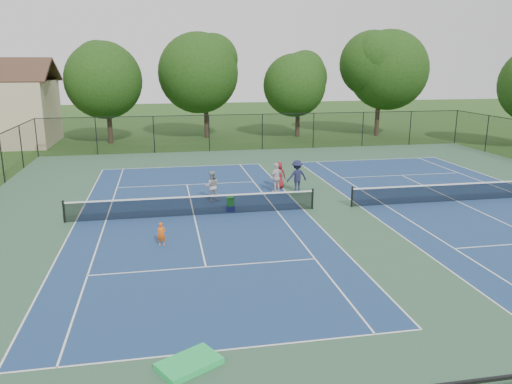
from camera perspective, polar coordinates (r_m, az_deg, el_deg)
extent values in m
plane|color=#234716|center=(25.69, 8.68, -1.83)|extent=(140.00, 140.00, 0.00)
cube|color=#325A3F|center=(25.69, 8.68, -1.82)|extent=(36.00, 36.00, 0.01)
cube|color=navy|center=(24.34, -7.10, -2.67)|extent=(10.97, 23.77, 0.00)
cube|color=white|center=(35.86, -8.37, 2.88)|extent=(10.97, 0.06, 0.00)
cube|color=white|center=(13.48, -3.55, -17.57)|extent=(10.97, 0.06, 0.00)
cube|color=white|center=(24.65, -19.94, -3.23)|extent=(0.06, 23.77, 0.00)
cube|color=white|center=(25.24, 5.43, -1.99)|extent=(0.06, 23.77, 0.00)
cube|color=white|center=(24.46, -16.77, -3.10)|extent=(0.06, 23.77, 0.00)
cube|color=white|center=(24.90, 2.40, -2.16)|extent=(0.06, 23.77, 0.00)
cube|color=white|center=(30.50, -7.90, 0.84)|extent=(8.23, 0.06, 0.00)
cube|color=white|center=(18.33, -5.74, -8.51)|extent=(8.23, 0.06, 0.00)
cube|color=white|center=(24.34, -7.10, -2.66)|extent=(0.06, 12.80, 0.00)
cylinder|color=black|center=(24.59, -21.11, -2.11)|extent=(0.10, 0.10, 1.07)
cylinder|color=black|center=(25.23, 6.47, -0.79)|extent=(0.10, 0.10, 1.07)
cube|color=black|center=(24.21, -7.13, -1.63)|extent=(11.90, 0.01, 0.90)
cube|color=white|center=(24.08, -7.17, -0.54)|extent=(11.90, 0.04, 0.07)
cube|color=navy|center=(28.74, 21.98, -0.96)|extent=(10.97, 23.77, 0.00)
cube|color=white|center=(38.97, 12.69, 3.62)|extent=(10.97, 0.06, 0.00)
cube|color=white|center=(26.22, 11.81, -1.60)|extent=(0.06, 23.77, 0.00)
cube|color=white|center=(26.77, 14.52, -1.43)|extent=(0.06, 23.77, 0.00)
cube|color=white|center=(34.12, 16.29, 1.85)|extent=(8.23, 0.06, 0.00)
cube|color=white|center=(28.73, 21.98, -0.95)|extent=(0.06, 12.80, 0.00)
cylinder|color=black|center=(25.91, 10.92, -0.56)|extent=(0.10, 0.10, 1.07)
cube|color=black|center=(28.62, 22.07, -0.07)|extent=(11.90, 0.01, 0.90)
cube|color=white|center=(28.52, 22.16, 0.86)|extent=(11.90, 0.04, 0.07)
cylinder|color=black|center=(42.72, -23.80, 5.69)|extent=(0.08, 0.08, 3.00)
cylinder|color=black|center=(41.93, -17.78, 6.09)|extent=(0.08, 0.08, 3.00)
cylinder|color=black|center=(41.62, -11.59, 6.43)|extent=(0.08, 0.08, 3.00)
cylinder|color=black|center=(41.79, -5.38, 6.69)|extent=(0.08, 0.08, 3.00)
cylinder|color=black|center=(42.44, 0.72, 6.87)|extent=(0.08, 0.08, 3.00)
cylinder|color=black|center=(43.55, 6.58, 6.98)|extent=(0.08, 0.08, 3.00)
cylinder|color=black|center=(45.08, 12.10, 7.01)|extent=(0.08, 0.08, 3.00)
cylinder|color=black|center=(46.99, 17.21, 6.98)|extent=(0.08, 0.08, 3.00)
cylinder|color=black|center=(49.24, 21.88, 6.90)|extent=(0.08, 0.08, 3.00)
cylinder|color=black|center=(34.12, -27.04, 3.39)|extent=(0.08, 0.08, 3.00)
cylinder|color=black|center=(45.54, 24.88, 6.06)|extent=(0.08, 0.08, 3.00)
cylinder|color=black|center=(38.40, -25.24, 4.67)|extent=(0.08, 0.08, 3.00)
cube|color=black|center=(42.44, 0.72, 6.87)|extent=(36.00, 0.01, 3.00)
cube|color=black|center=(42.26, 0.73, 8.89)|extent=(36.00, 0.05, 0.05)
cylinder|color=#2D2116|center=(47.75, -16.39, 7.62)|extent=(0.44, 0.44, 3.78)
sphere|color=#18390F|center=(47.48, -16.72, 12.12)|extent=(6.80, 6.80, 6.80)
sphere|color=#18390F|center=(47.46, -16.78, 12.92)|extent=(5.58, 5.58, 5.58)
sphere|color=#18390F|center=(47.45, -16.84, 13.72)|extent=(4.35, 4.35, 4.35)
cylinder|color=#2D2116|center=(49.68, -5.71, 8.59)|extent=(0.44, 0.44, 4.14)
sphere|color=#18390F|center=(49.42, -5.83, 13.39)|extent=(7.60, 7.60, 7.60)
sphere|color=#18390F|center=(49.41, -5.85, 14.11)|extent=(6.23, 6.23, 6.23)
sphere|color=#18390F|center=(49.41, -5.87, 14.84)|extent=(4.86, 4.86, 4.86)
cylinder|color=#2D2116|center=(50.33, 4.77, 8.28)|extent=(0.44, 0.44, 3.42)
sphere|color=#18390F|center=(50.08, 4.86, 12.10)|extent=(6.00, 6.00, 6.00)
sphere|color=#18390F|center=(50.05, 4.87, 12.90)|extent=(4.92, 4.92, 4.92)
sphere|color=#18390F|center=(50.04, 4.89, 13.71)|extent=(3.84, 3.84, 3.84)
cylinder|color=#2D2116|center=(52.06, 13.70, 8.62)|extent=(0.44, 0.44, 4.32)
sphere|color=#18390F|center=(51.82, 13.99, 13.36)|extent=(7.80, 7.80, 7.80)
sphere|color=#18390F|center=(51.82, 14.04, 14.04)|extent=(6.40, 6.40, 6.40)
sphere|color=#18390F|center=(51.82, 14.08, 14.71)|extent=(4.99, 4.99, 4.99)
imported|color=#F75D10|center=(20.52, -10.75, -4.75)|extent=(0.35, 0.23, 0.96)
imported|color=#9B9A9D|center=(26.59, -5.07, 0.68)|extent=(0.82, 0.65, 1.64)
imported|color=silver|center=(28.24, 2.37, 1.63)|extent=(1.08, 0.87, 1.72)
imported|color=#1C1D3D|center=(28.53, 4.71, 1.83)|extent=(1.26, 0.83, 1.83)
imported|color=maroon|center=(29.26, 2.65, 1.94)|extent=(0.87, 0.68, 1.57)
cube|color=#161E99|center=(24.85, -2.93, -1.89)|extent=(0.41, 0.30, 0.29)
cube|color=green|center=(24.75, -2.94, -1.09)|extent=(0.35, 0.30, 0.44)
cube|color=green|center=(12.92, -7.66, -18.86)|extent=(1.73, 1.53, 0.16)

